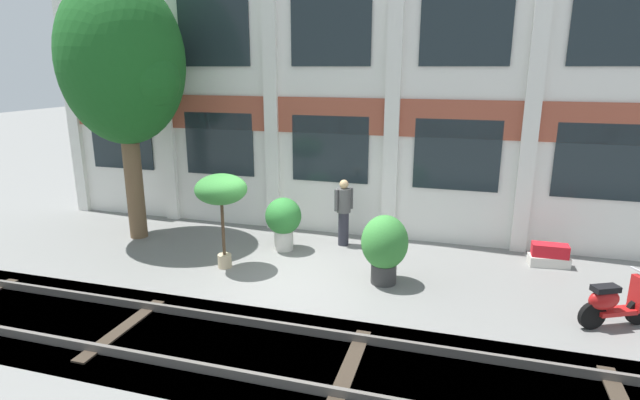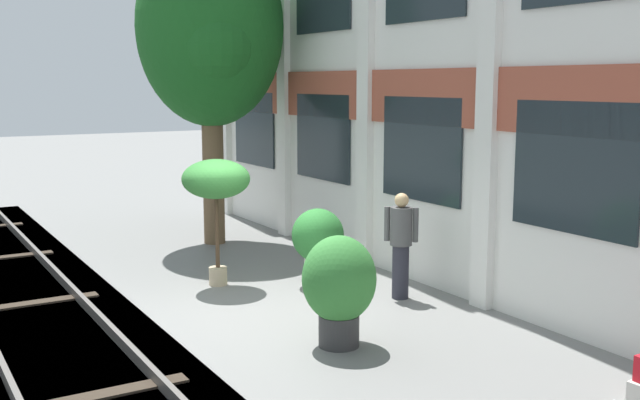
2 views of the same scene
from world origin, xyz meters
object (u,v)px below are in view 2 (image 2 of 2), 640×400
broadleaf_tree (210,33)px  resident_by_doorway (401,242)px  potted_plant_low_pan (216,182)px  potted_plant_stone_basin (339,284)px  potted_plant_ribbed_drum (318,240)px

broadleaf_tree → resident_by_doorway: broadleaf_tree is taller
broadleaf_tree → potted_plant_low_pan: (3.10, -1.24, -2.60)m
potted_plant_stone_basin → potted_plant_ribbed_drum: (-2.64, 1.24, -0.05)m
potted_plant_ribbed_drum → resident_by_doorway: size_ratio=0.78×
potted_plant_stone_basin → potted_plant_low_pan: (-3.50, -0.18, 0.91)m
broadleaf_tree → potted_plant_low_pan: bearing=-21.8°
broadleaf_tree → potted_plant_low_pan: broadleaf_tree is taller
potted_plant_low_pan → potted_plant_ribbed_drum: bearing=58.8°
potted_plant_ribbed_drum → resident_by_doorway: bearing=29.0°
potted_plant_low_pan → resident_by_doorway: size_ratio=1.27×
potted_plant_stone_basin → resident_by_doorway: bearing=124.1°
potted_plant_ribbed_drum → resident_by_doorway: (1.31, 0.72, 0.12)m
potted_plant_ribbed_drum → potted_plant_low_pan: 1.92m
potted_plant_low_pan → potted_plant_stone_basin: bearing=3.0°
broadleaf_tree → potted_plant_ribbed_drum: broadleaf_tree is taller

